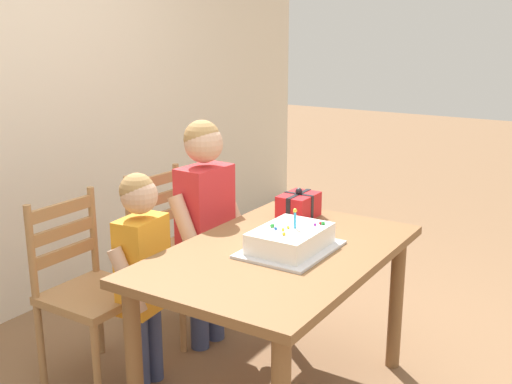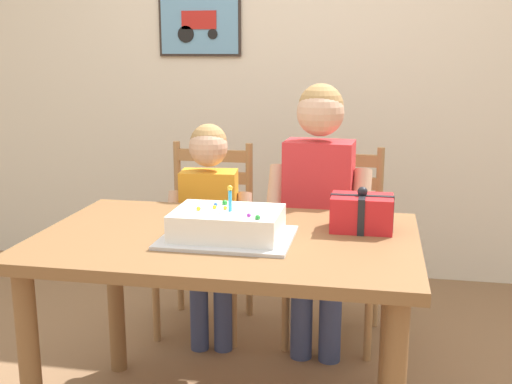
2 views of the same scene
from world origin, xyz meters
TOP-DOWN VIEW (x-y plane):
  - back_wall at (-0.00, 1.81)m, footprint 6.40×0.11m
  - dining_table at (0.00, 0.00)m, footprint 1.32×0.85m
  - birthday_cake at (0.02, -0.04)m, footprint 0.44×0.34m
  - gift_box_red_large at (0.46, 0.16)m, footprint 0.22×0.16m
  - chair_left at (-0.32, 0.88)m, footprint 0.42×0.42m
  - chair_right at (0.32, 0.88)m, footprint 0.45×0.45m
  - child_older at (0.26, 0.60)m, footprint 0.46×0.27m
  - child_younger at (-0.23, 0.60)m, footprint 0.40×0.24m

SIDE VIEW (x-z plane):
  - chair_left at x=-0.32m, z-range 0.01..0.93m
  - chair_right at x=0.32m, z-range 0.01..0.93m
  - dining_table at x=0.00m, z-range 0.27..1.02m
  - child_younger at x=-0.23m, z-range 0.11..1.18m
  - child_older at x=0.26m, z-range 0.13..1.38m
  - birthday_cake at x=0.02m, z-range 0.70..0.89m
  - gift_box_red_large at x=0.46m, z-range 0.73..0.89m
  - back_wall at x=0.00m, z-range 0.00..2.60m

